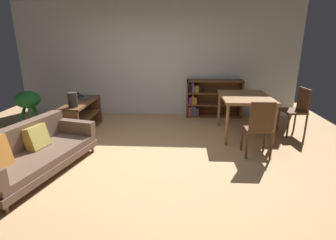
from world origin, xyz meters
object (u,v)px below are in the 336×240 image
(fabric_couch, at_px, (30,152))
(open_laptop, at_px, (82,97))
(potted_floor_plant, at_px, (28,105))
(bookshelf, at_px, (210,99))
(desk_speaker, at_px, (73,100))
(dining_chair_near, at_px, (297,108))
(media_console, at_px, (82,117))
(dining_chair_far, at_px, (259,126))
(dining_table, at_px, (245,100))

(fabric_couch, distance_m, open_laptop, 2.09)
(potted_floor_plant, relative_size, bookshelf, 0.62)
(desk_speaker, height_order, dining_chair_near, dining_chair_near)
(open_laptop, height_order, potted_floor_plant, potted_floor_plant)
(potted_floor_plant, height_order, bookshelf, bookshelf)
(dining_chair_near, bearing_deg, potted_floor_plant, -179.78)
(media_console, xyz_separation_m, open_laptop, (-0.07, 0.31, 0.34))
(desk_speaker, relative_size, bookshelf, 0.20)
(fabric_couch, relative_size, desk_speaker, 7.46)
(dining_chair_far, bearing_deg, dining_table, 90.93)
(desk_speaker, bearing_deg, potted_floor_plant, 157.49)
(dining_chair_far, bearing_deg, bookshelf, 103.49)
(fabric_couch, bearing_deg, desk_speaker, 85.14)
(fabric_couch, distance_m, media_console, 1.75)
(bookshelf, bearing_deg, fabric_couch, -132.75)
(open_laptop, xyz_separation_m, dining_table, (3.34, -0.33, 0.06))
(media_console, distance_m, bookshelf, 3.02)
(fabric_couch, bearing_deg, media_console, 87.24)
(dining_chair_far, bearing_deg, potted_floor_plant, 165.87)
(desk_speaker, bearing_deg, media_console, 94.36)
(desk_speaker, bearing_deg, bookshelf, 32.09)
(dining_chair_far, bearing_deg, desk_speaker, 169.07)
(bookshelf, bearing_deg, potted_floor_plant, -162.68)
(media_console, relative_size, dining_chair_far, 1.42)
(desk_speaker, relative_size, dining_chair_far, 0.29)
(dining_chair_far, bearing_deg, fabric_couch, -167.90)
(open_laptop, height_order, dining_chair_near, dining_chair_near)
(fabric_couch, relative_size, bookshelf, 1.52)
(media_console, bearing_deg, bookshelf, 25.34)
(desk_speaker, height_order, dining_chair_far, dining_chair_far)
(potted_floor_plant, bearing_deg, fabric_couch, -60.11)
(media_console, xyz_separation_m, potted_floor_plant, (-1.14, 0.09, 0.22))
(desk_speaker, distance_m, dining_table, 3.26)
(media_console, xyz_separation_m, dining_chair_far, (3.28, -1.03, 0.21))
(fabric_couch, bearing_deg, dining_chair_near, 22.84)
(dining_chair_near, bearing_deg, dining_table, -173.10)
(dining_table, xyz_separation_m, dining_chair_far, (0.02, -1.01, -0.19))
(media_console, relative_size, desk_speaker, 4.92)
(potted_floor_plant, bearing_deg, dining_table, -1.39)
(open_laptop, distance_m, dining_table, 3.35)
(desk_speaker, xyz_separation_m, dining_chair_near, (4.29, 0.51, -0.23))
(desk_speaker, xyz_separation_m, dining_table, (3.23, 0.38, -0.05))
(open_laptop, xyz_separation_m, desk_speaker, (0.10, -0.71, 0.11))
(media_console, xyz_separation_m, dining_chair_near, (4.32, 0.11, 0.22))
(bookshelf, bearing_deg, media_console, -154.66)
(media_console, bearing_deg, potted_floor_plant, 175.71)
(dining_chair_near, distance_m, bookshelf, 1.99)
(fabric_couch, distance_m, dining_table, 3.79)
(open_laptop, distance_m, bookshelf, 2.97)
(dining_table, xyz_separation_m, dining_chair_near, (1.06, 0.13, -0.18))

